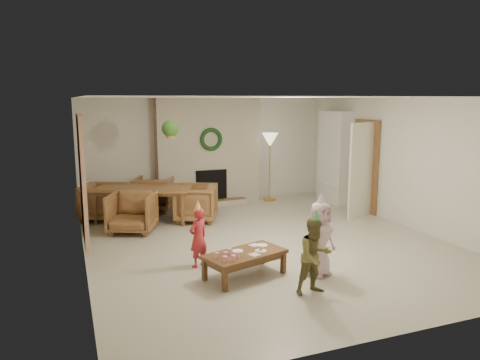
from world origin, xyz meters
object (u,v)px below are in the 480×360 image
dining_chair_far (154,194)px  dining_chair_right (196,203)px  dining_chair_left (103,202)px  coffee_table_top (245,254)px  dining_chair_near (132,212)px  child_plaid (315,256)px  child_red (198,238)px  child_pink (320,239)px  dining_table (144,204)px

dining_chair_far → dining_chair_right: 1.37m
dining_chair_left → coffee_table_top: size_ratio=0.72×
dining_chair_near → child_plaid: 4.06m
child_red → child_pink: 1.77m
dining_chair_right → child_plaid: size_ratio=0.83×
child_red → coffee_table_top: bearing=102.8°
dining_table → coffee_table_top: (0.83, -3.58, -0.01)m
dining_chair_far → dining_chair_right: (0.63, -1.22, 0.00)m
dining_chair_far → child_plaid: child_plaid is taller
coffee_table_top → child_red: size_ratio=1.28×
dining_chair_right → child_plaid: bearing=30.7°
dining_table → child_plaid: size_ratio=1.95×
dining_chair_near → dining_chair_left: 1.21m
dining_table → coffee_table_top: dining_table is taller
dining_chair_right → child_red: 2.63m
dining_chair_far → child_plaid: (1.11, -5.20, 0.12)m
dining_table → dining_chair_right: size_ratio=2.34×
child_red → child_pink: size_ratio=0.84×
dining_chair_far → child_red: 3.76m
dining_chair_near → dining_chair_left: bearing=135.0°
dining_table → child_pink: (1.84, -3.90, 0.19)m
dining_chair_far → child_red: child_red is taller
coffee_table_top → child_pink: child_pink is taller
dining_chair_near → child_plaid: size_ratio=0.83×
dining_chair_near → dining_chair_left: (-0.44, 1.13, 0.00)m
coffee_table_top → child_pink: bearing=-34.9°
coffee_table_top → child_plaid: child_plaid is taller
dining_chair_left → dining_chair_right: size_ratio=1.00×
dining_table → child_plaid: child_plaid is taller
dining_chair_left → dining_chair_right: 1.93m
child_red → dining_table: bearing=-111.0°
dining_chair_right → child_pink: bearing=37.8°
dining_table → dining_chair_right: dining_chair_right is taller
dining_chair_near → dining_chair_left: size_ratio=1.00×
dining_table → child_red: (0.32, -2.97, 0.11)m
dining_chair_far → dining_chair_left: (-1.13, -0.44, 0.00)m
dining_chair_left → dining_chair_right: same height
dining_chair_far → dining_chair_left: same height
dining_chair_left → dining_chair_right: (1.76, -0.78, 0.00)m
dining_table → dining_chair_right: 1.07m
dining_chair_near → child_red: (0.67, -2.19, 0.07)m
dining_table → child_plaid: (1.46, -4.42, 0.16)m
dining_chair_far → dining_chair_right: bearing=141.3°
dining_chair_left → coffee_table_top: (1.61, -3.92, -0.05)m
dining_chair_far → coffee_table_top: bearing=120.1°
dining_chair_near → dining_chair_right: (1.33, 0.35, 0.00)m
dining_table → dining_chair_far: size_ratio=2.34×
child_plaid → dining_table: bearing=104.4°
dining_table → coffee_table_top: 3.67m
dining_table → child_red: bearing=-59.9°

